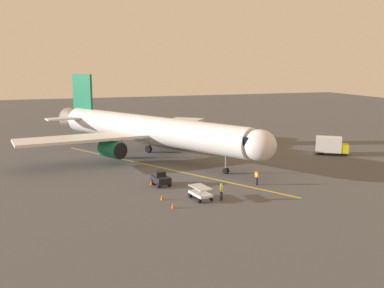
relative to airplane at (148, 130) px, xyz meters
name	(u,v)px	position (x,y,z in m)	size (l,w,h in m)	color
ground_plane	(145,154)	(-0.14, -2.67, -4.00)	(220.00, 220.00, 0.00)	#4C4C4F
apron_lead_in_line	(160,167)	(-0.14, 6.24, -4.00)	(0.24, 40.00, 0.01)	yellow
airplane	(148,130)	(0.00, 0.00, 0.00)	(30.84, 36.54, 11.50)	white
ground_crew_marshaller	(257,177)	(-8.17, 17.67, -3.12)	(0.40, 0.47, 1.71)	#23232D
ground_crew_wing_walker	(221,191)	(-2.37, 21.56, -3.12)	(0.36, 0.46, 1.71)	#23232D
tug_near_nose	(161,179)	(1.91, 14.44, -3.30)	(1.91, 2.52, 1.50)	black
box_truck_portside	(331,145)	(-25.98, 6.33, -2.62)	(4.90, 4.19, 2.62)	yellow
baggage_cart_starboard_side	(200,193)	(-0.53, 20.64, -3.35)	(1.91, 2.79, 1.27)	white
safety_cone_nose_left	(173,205)	(2.82, 22.42, -3.73)	(0.32, 0.32, 0.55)	#F2590F
safety_cone_nose_right	(162,197)	(3.12, 19.62, -3.73)	(0.32, 0.32, 0.55)	#F2590F
safety_cone_wing_port	(151,182)	(2.87, 13.98, -3.73)	(0.32, 0.32, 0.55)	#F2590F
safety_cone_wing_starboard	(237,157)	(-11.72, 4.56, -3.73)	(0.32, 0.32, 0.55)	#F2590F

